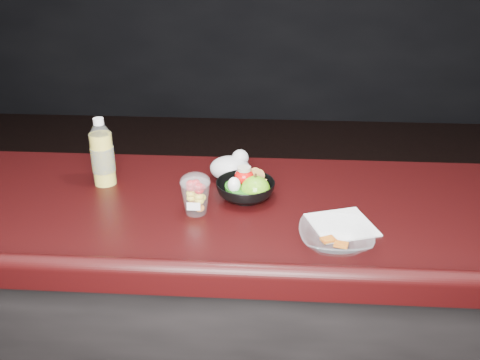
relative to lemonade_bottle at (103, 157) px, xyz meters
name	(u,v)px	position (x,y,z in m)	size (l,w,h in m)	color
counter	(236,341)	(0.42, -0.12, -0.60)	(4.06, 0.71, 1.02)	black
lemonade_bottle	(103,157)	(0.00, 0.00, 0.00)	(0.07, 0.07, 0.22)	yellow
fruit_cup	(195,193)	(0.31, -0.17, -0.03)	(0.09, 0.09, 0.12)	white
green_apple	(255,189)	(0.47, -0.09, -0.05)	(0.09, 0.09, 0.09)	#40800E
plastic_bag	(231,167)	(0.39, 0.06, -0.05)	(0.13, 0.10, 0.09)	silver
snack_bowl	(245,188)	(0.44, -0.07, -0.06)	(0.20, 0.20, 0.10)	black
takeout_bowl	(336,237)	(0.69, -0.31, -0.07)	(0.19, 0.19, 0.05)	silver
paper_napkin	(342,225)	(0.71, -0.21, -0.09)	(0.16, 0.16, 0.00)	white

